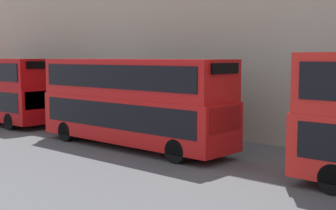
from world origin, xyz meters
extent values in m
cylinder|color=black|center=(0.48, 8.17, 0.50)|extent=(0.30, 1.00, 1.00)
cube|color=red|center=(1.60, 18.40, 1.39)|extent=(2.55, 10.64, 2.08)
cube|color=red|center=(1.60, 18.40, 3.31)|extent=(2.50, 10.43, 1.75)
cube|color=black|center=(1.60, 18.40, 1.64)|extent=(2.59, 9.79, 1.16)
cube|color=black|center=(1.60, 18.40, 3.39)|extent=(2.59, 9.79, 1.05)
cube|color=black|center=(1.60, 13.11, 1.81)|extent=(2.17, 0.06, 1.04)
cube|color=black|center=(1.60, 13.11, 3.83)|extent=(1.78, 0.06, 0.42)
cylinder|color=black|center=(0.48, 14.68, 0.50)|extent=(0.30, 1.00, 1.00)
cylinder|color=black|center=(2.73, 14.68, 0.50)|extent=(0.30, 1.00, 1.00)
cylinder|color=black|center=(0.48, 22.12, 0.50)|extent=(0.30, 1.00, 1.00)
cylinder|color=black|center=(2.73, 22.12, 0.50)|extent=(0.30, 1.00, 1.00)
cube|color=black|center=(1.60, 26.04, 1.80)|extent=(2.17, 0.06, 1.04)
cube|color=black|center=(1.60, 26.04, 3.82)|extent=(1.78, 0.06, 0.42)
cylinder|color=black|center=(0.48, 27.61, 0.50)|extent=(0.30, 1.00, 1.00)
cylinder|color=black|center=(2.73, 27.61, 0.50)|extent=(0.30, 1.00, 1.00)
camera|label=1|loc=(-13.52, 2.51, 4.28)|focal=50.00mm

